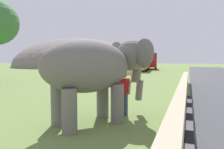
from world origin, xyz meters
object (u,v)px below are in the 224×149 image
bus_orange (142,60)px  cow_near (97,72)px  bus_white (103,60)px  cow_mid (128,72)px  elephant (98,67)px  bus_red (151,60)px  person_handler (124,91)px

bus_orange → cow_near: size_ratio=5.11×
bus_white → cow_near: bearing=-162.6°
cow_near → cow_mid: (0.55, -3.10, 0.00)m
elephant → bus_white: bearing=23.2°
bus_red → person_handler: bearing=-171.2°
bus_orange → bus_red: bearing=-1.5°
bus_orange → bus_white: bearing=170.7°
bus_white → cow_near: (-5.73, -1.80, -1.21)m
person_handler → cow_mid: size_ratio=0.98×
bus_orange → elephant: bearing=-169.9°
person_handler → bus_orange: size_ratio=0.19×
bus_red → cow_near: 26.78m
person_handler → bus_white: size_ratio=0.18×
cow_near → cow_mid: 3.15m
bus_white → bus_red: size_ratio=1.12×
elephant → bus_white: size_ratio=0.43×
bus_orange → cow_mid: size_ratio=5.06×
cow_near → cow_mid: bearing=-79.9°
bus_white → cow_near: 6.12m
elephant → bus_orange: bus_orange is taller
cow_near → person_handler: bearing=-149.6°
bus_orange → bus_red: same height
cow_near → cow_mid: size_ratio=0.99×
elephant → cow_near: elephant is taller
elephant → person_handler: 1.55m
bus_red → cow_near: (-26.75, 0.54, -1.21)m
bus_white → bus_orange: (12.96, -2.13, -0.00)m
cow_near → cow_mid: same height
bus_white → bus_orange: size_ratio=1.09×
cow_near → bus_white: bearing=17.4°
person_handler → bus_white: 18.51m
bus_orange → bus_red: size_ratio=1.02×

